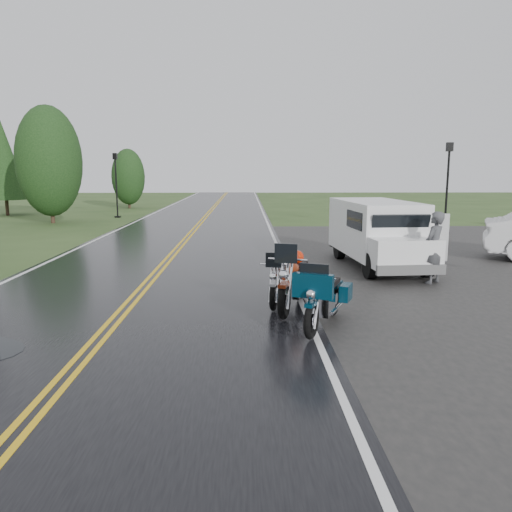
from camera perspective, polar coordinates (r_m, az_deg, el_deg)
The scene contains 12 objects.
ground at distance 10.06m, azimuth -16.06°, elevation -7.61°, with size 120.00×120.00×0.00m, color #2D471E.
road at distance 19.66m, azimuth -8.69°, elevation 1.07°, with size 8.00×100.00×0.04m, color black.
motorcycle_red at distance 9.67m, azimuth 3.26°, elevation -3.45°, with size 0.90×2.47×1.46m, color #601D0B, non-canonical shape.
motorcycle_teal at distance 8.61m, azimuth 6.38°, elevation -5.64°, with size 0.81×2.22×1.31m, color #05293A, non-canonical shape.
motorcycle_silver at distance 10.32m, azimuth 2.02°, elevation -3.38°, with size 0.73×2.01×1.19m, color #929398, non-canonical shape.
van_white at distance 13.79m, azimuth 13.02°, elevation 1.54°, with size 1.97×5.25×2.06m, color white, non-canonical shape.
person_at_van at distance 13.72m, azimuth 19.66°, elevation 0.79°, with size 0.68×0.45×1.87m, color #434447.
lamp_post_far_left at distance 33.01m, azimuth -15.68°, elevation 7.79°, with size 0.35×0.35×4.08m, color black, non-canonical shape.
lamp_post_far_right at distance 24.99m, azimuth 21.00°, elevation 7.24°, with size 0.37×0.37×4.27m, color black, non-canonical shape.
tree_left_mid at distance 30.60m, azimuth -22.50°, elevation 8.72°, with size 3.58×3.58×5.59m, color #1E3D19, non-canonical shape.
tree_left_far at distance 41.21m, azimuth -14.36°, elevation 8.09°, with size 2.60×2.60×4.00m, color #1E3D19, non-canonical shape.
pine_left_far at distance 37.29m, azimuth -26.86°, elevation 8.85°, with size 2.93×2.93×6.10m, color #1E3D19, non-canonical shape.
Camera 1 is at (2.56, -9.27, 2.92)m, focal length 35.00 mm.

